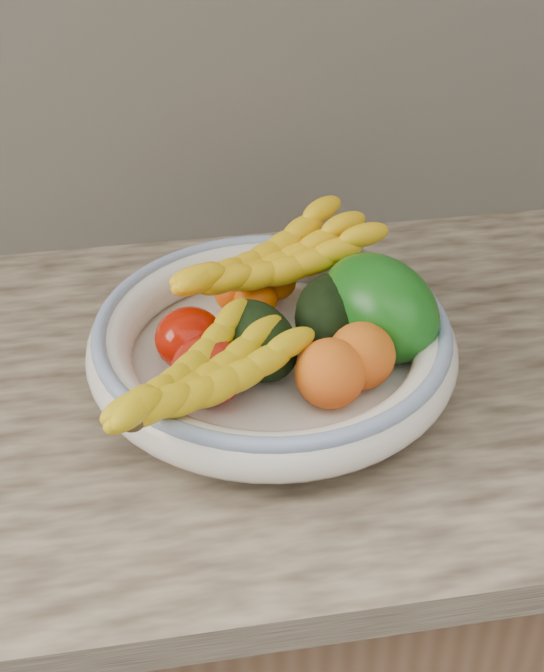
{
  "coord_description": "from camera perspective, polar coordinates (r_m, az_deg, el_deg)",
  "views": [
    {
      "loc": [
        -0.13,
        0.88,
        1.54
      ],
      "look_at": [
        0.0,
        1.66,
        0.96
      ],
      "focal_mm": 50.0,
      "sensor_mm": 36.0,
      "label": 1
    }
  ],
  "objects": [
    {
      "name": "green_mango",
      "position": [
        1.0,
        6.56,
        1.74
      ],
      "size": [
        0.18,
        0.19,
        0.13
      ],
      "primitive_type": "ellipsoid",
      "rotation": [
        0.0,
        0.31,
        0.46
      ],
      "color": "#105510",
      "rests_on": "fruit_bowl"
    },
    {
      "name": "kitchen_counter",
      "position": [
        1.35,
        -0.19,
        -16.66
      ],
      "size": [
        2.44,
        0.66,
        1.4
      ],
      "color": "brown",
      "rests_on": "ground"
    },
    {
      "name": "peach_front",
      "position": [
        0.92,
        3.58,
        -2.29
      ],
      "size": [
        0.08,
        0.08,
        0.07
      ],
      "primitive_type": "ellipsoid",
      "rotation": [
        0.0,
        0.0,
        0.11
      ],
      "color": "orange",
      "rests_on": "fruit_bowl"
    },
    {
      "name": "fruit_bowl",
      "position": [
        0.98,
        0.0,
        -0.54
      ],
      "size": [
        0.39,
        0.39,
        0.08
      ],
      "color": "silver",
      "rests_on": "kitchen_counter"
    },
    {
      "name": "clementine_back_left",
      "position": [
        1.06,
        -2.18,
        2.66
      ],
      "size": [
        0.06,
        0.06,
        0.05
      ],
      "primitive_type": "ellipsoid",
      "rotation": [
        0.0,
        0.0,
        0.26
      ],
      "color": "#F85405",
      "rests_on": "fruit_bowl"
    },
    {
      "name": "peach_right",
      "position": [
        0.94,
        5.47,
        -1.2
      ],
      "size": [
        0.07,
        0.07,
        0.07
      ],
      "primitive_type": "ellipsoid",
      "rotation": [
        0.0,
        0.0,
        -0.03
      ],
      "color": "orange",
      "rests_on": "fruit_bowl"
    },
    {
      "name": "tomato_near_left",
      "position": [
        0.93,
        -3.9,
        -2.13
      ],
      "size": [
        0.08,
        0.08,
        0.07
      ],
      "primitive_type": "ellipsoid",
      "rotation": [
        0.0,
        0.0,
        -0.05
      ],
      "color": "#A3190C",
      "rests_on": "fruit_bowl"
    },
    {
      "name": "tomato_left",
      "position": [
        0.97,
        -5.06,
        -0.15
      ],
      "size": [
        0.08,
        0.08,
        0.07
      ],
      "primitive_type": "ellipsoid",
      "rotation": [
        0.0,
        0.0,
        -0.07
      ],
      "color": "#9E0F01",
      "rests_on": "fruit_bowl"
    },
    {
      "name": "banana_bunch_back",
      "position": [
        1.04,
        0.1,
        4.22
      ],
      "size": [
        0.29,
        0.22,
        0.08
      ],
      "primitive_type": null,
      "rotation": [
        0.0,
        0.0,
        0.47
      ],
      "color": "yellow",
      "rests_on": "fruit_bowl"
    },
    {
      "name": "clementine_back_right",
      "position": [
        1.08,
        0.27,
        3.35
      ],
      "size": [
        0.06,
        0.06,
        0.04
      ],
      "primitive_type": "ellipsoid",
      "rotation": [
        0.0,
        0.0,
        0.31
      ],
      "color": "orange",
      "rests_on": "fruit_bowl"
    },
    {
      "name": "avocado_right",
      "position": [
        1.01,
        3.62,
        1.38
      ],
      "size": [
        0.11,
        0.13,
        0.08
      ],
      "primitive_type": "ellipsoid",
      "rotation": [
        0.0,
        0.0,
        -0.37
      ],
      "color": "black",
      "rests_on": "fruit_bowl"
    },
    {
      "name": "banana_bunch_front",
      "position": [
        0.88,
        -4.31,
        -2.87
      ],
      "size": [
        0.26,
        0.25,
        0.07
      ],
      "primitive_type": null,
      "rotation": [
        0.0,
        0.0,
        0.74
      ],
      "color": "yellow",
      "rests_on": "fruit_bowl"
    },
    {
      "name": "clementine_back_mid",
      "position": [
        1.05,
        -1.08,
        2.26
      ],
      "size": [
        0.05,
        0.05,
        0.05
      ],
      "primitive_type": "ellipsoid",
      "rotation": [
        0.0,
        0.0,
        0.04
      ],
      "color": "#FF6C05",
      "rests_on": "fruit_bowl"
    },
    {
      "name": "avocado_center",
      "position": [
        0.97,
        -0.98,
        -0.26
      ],
      "size": [
        0.11,
        0.13,
        0.08
      ],
      "primitive_type": "ellipsoid",
      "rotation": [
        0.0,
        0.0,
        0.38
      ],
      "color": "black",
      "rests_on": "fruit_bowl"
    }
  ]
}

